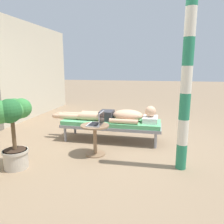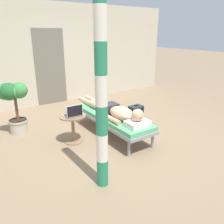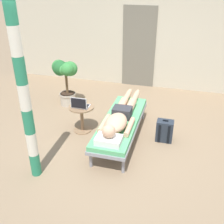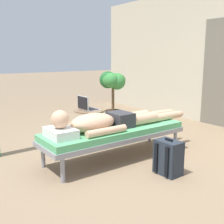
% 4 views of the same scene
% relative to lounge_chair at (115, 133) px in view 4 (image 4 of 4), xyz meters
% --- Properties ---
extents(ground_plane, '(40.00, 40.00, 0.00)m').
position_rel_lounge_chair_xyz_m(ground_plane, '(0.01, -0.12, -0.35)').
color(ground_plane, '#8C7256').
extents(house_door_panel, '(0.84, 0.03, 2.04)m').
position_rel_lounge_chair_xyz_m(house_door_panel, '(-0.21, 2.70, 0.67)').
color(house_door_panel, '#6D6759').
rests_on(house_door_panel, ground).
extents(lounge_chair, '(0.63, 1.99, 0.42)m').
position_rel_lounge_chair_xyz_m(lounge_chair, '(0.00, 0.00, 0.00)').
color(lounge_chair, gray).
rests_on(lounge_chair, ground).
extents(person_reclining, '(0.53, 2.17, 0.32)m').
position_rel_lounge_chair_xyz_m(person_reclining, '(0.00, -0.10, 0.17)').
color(person_reclining, white).
rests_on(person_reclining, lounge_chair).
extents(side_table, '(0.48, 0.48, 0.52)m').
position_rel_lounge_chair_xyz_m(side_table, '(-0.79, 0.11, 0.01)').
color(side_table, '#8C6B4C').
rests_on(side_table, ground).
extents(laptop, '(0.31, 0.24, 0.23)m').
position_rel_lounge_chair_xyz_m(laptop, '(-0.79, 0.05, 0.24)').
color(laptop, silver).
rests_on(laptop, side_table).
extents(backpack, '(0.30, 0.26, 0.42)m').
position_rel_lounge_chair_xyz_m(backpack, '(0.78, 0.19, -0.15)').
color(backpack, '#262D38').
rests_on(backpack, ground).
extents(potted_plant, '(0.59, 0.49, 1.05)m').
position_rel_lounge_chair_xyz_m(potted_plant, '(-1.54, 1.11, 0.40)').
color(potted_plant, '#BFB29E').
rests_on(potted_plant, ground).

